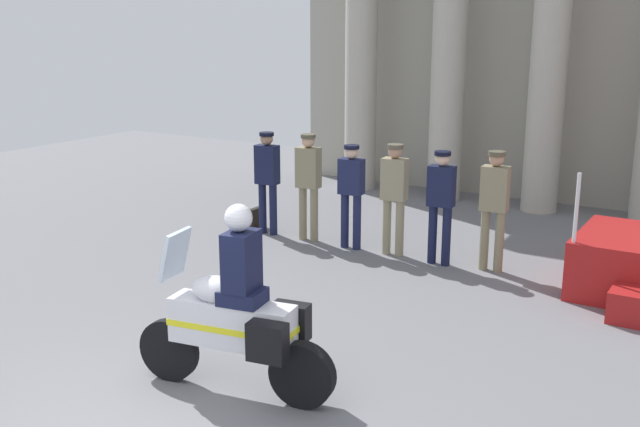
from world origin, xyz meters
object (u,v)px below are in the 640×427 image
(officer_in_row_2, at_px, (351,188))
(motorcycle_with_rider, at_px, (239,317))
(officer_in_row_0, at_px, (267,175))
(officer_in_row_1, at_px, (308,178))
(officer_in_row_3, at_px, (394,190))
(officer_in_row_4, at_px, (441,198))
(briefcase_on_ground, at_px, (256,218))
(officer_in_row_5, at_px, (494,201))

(officer_in_row_2, bearing_deg, motorcycle_with_rider, 102.36)
(officer_in_row_0, bearing_deg, officer_in_row_1, 177.47)
(officer_in_row_3, xyz_separation_m, motorcycle_with_rider, (0.72, -4.81, -0.23))
(officer_in_row_0, distance_m, officer_in_row_4, 3.13)
(motorcycle_with_rider, bearing_deg, officer_in_row_2, -82.61)
(officer_in_row_2, xyz_separation_m, motorcycle_with_rider, (1.45, -4.78, -0.19))
(briefcase_on_ground, bearing_deg, motorcycle_with_rider, -55.17)
(officer_in_row_2, relative_size, officer_in_row_4, 0.98)
(officer_in_row_2, relative_size, briefcase_on_ground, 4.61)
(officer_in_row_4, xyz_separation_m, officer_in_row_5, (0.76, 0.11, 0.03))
(motorcycle_with_rider, bearing_deg, officer_in_row_5, -109.13)
(officer_in_row_3, xyz_separation_m, officer_in_row_5, (1.55, 0.05, 0.02))
(motorcycle_with_rider, bearing_deg, officer_in_row_1, -74.27)
(officer_in_row_2, distance_m, officer_in_row_4, 1.51)
(officer_in_row_4, relative_size, briefcase_on_ground, 4.73)
(officer_in_row_0, xyz_separation_m, officer_in_row_1, (0.80, 0.03, 0.02))
(officer_in_row_5, bearing_deg, motorcycle_with_rider, 75.84)
(officer_in_row_2, distance_m, motorcycle_with_rider, 4.99)
(officer_in_row_2, height_order, briefcase_on_ground, officer_in_row_2)
(officer_in_row_3, height_order, officer_in_row_4, officer_in_row_3)
(officer_in_row_1, height_order, officer_in_row_4, officer_in_row_1)
(officer_in_row_5, distance_m, briefcase_on_ground, 4.36)
(officer_in_row_1, distance_m, briefcase_on_ground, 1.47)
(officer_in_row_3, relative_size, briefcase_on_ground, 4.80)
(officer_in_row_1, height_order, officer_in_row_2, officer_in_row_1)
(officer_in_row_3, xyz_separation_m, officer_in_row_4, (0.79, -0.06, -0.01))
(officer_in_row_0, bearing_deg, officer_in_row_3, 176.28)
(officer_in_row_0, relative_size, officer_in_row_2, 1.05)
(briefcase_on_ground, bearing_deg, officer_in_row_2, -5.03)
(officer_in_row_0, xyz_separation_m, briefcase_on_ground, (-0.39, 0.17, -0.85))
(officer_in_row_5, xyz_separation_m, briefcase_on_ground, (-4.27, 0.09, -0.86))
(briefcase_on_ground, bearing_deg, officer_in_row_5, -1.20)
(motorcycle_with_rider, bearing_deg, officer_in_row_0, -66.86)
(officer_in_row_0, relative_size, briefcase_on_ground, 4.83)
(officer_in_row_5, bearing_deg, officer_in_row_3, -2.66)
(officer_in_row_1, xyz_separation_m, officer_in_row_4, (2.33, -0.06, -0.03))
(officer_in_row_3, bearing_deg, officer_in_row_5, 177.34)
(officer_in_row_2, relative_size, motorcycle_with_rider, 0.80)
(motorcycle_with_rider, height_order, briefcase_on_ground, motorcycle_with_rider)
(officer_in_row_1, distance_m, motorcycle_with_rider, 5.32)
(officer_in_row_4, bearing_deg, officer_in_row_3, -9.07)
(officer_in_row_1, relative_size, briefcase_on_ground, 4.90)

